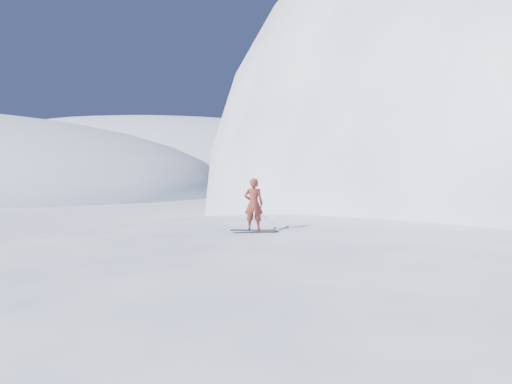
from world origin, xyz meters
TOP-DOWN VIEW (x-y plane):
  - ground at (0.00, 0.00)m, footprint 400.00×400.00m
  - near_ridge at (1.00, 3.00)m, footprint 36.00×28.00m
  - peak_shoulder at (10.00, 20.00)m, footprint 28.00×24.00m
  - far_ridge_c at (-40.00, 110.00)m, footprint 140.00×90.00m
  - wind_bumps at (-0.56, 2.12)m, footprint 16.00×14.40m
  - snowboard at (-2.17, 1.36)m, footprint 1.40×0.26m
  - snowboarder at (-2.17, 1.36)m, footprint 0.56×0.37m
  - board_tracks at (-2.06, 4.35)m, footprint 1.96×5.96m

SIDE VIEW (x-z plane):
  - ground at x=0.00m, z-range 0.00..0.00m
  - near_ridge at x=1.00m, z-range -2.40..2.40m
  - peak_shoulder at x=10.00m, z-range -9.00..9.00m
  - far_ridge_c at x=-40.00m, z-range -18.00..18.00m
  - wind_bumps at x=-0.56m, z-range -0.50..0.50m
  - snowboard at x=-2.17m, z-range 2.40..2.42m
  - board_tracks at x=-2.06m, z-range 2.40..2.44m
  - snowboarder at x=-2.17m, z-range 2.42..3.97m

